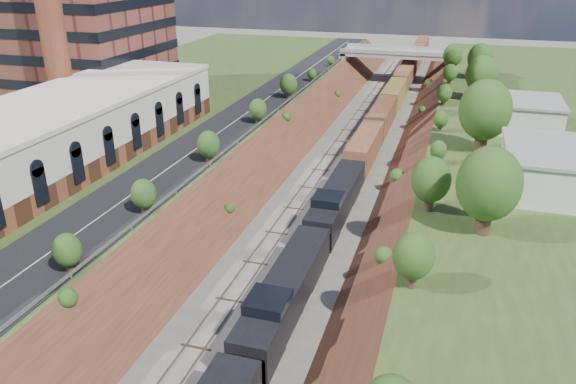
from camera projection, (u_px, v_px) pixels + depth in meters
name	position (u px, v px, depth m)	size (l,w,h in m)	color
platform_left	(107.00, 139.00, 79.25)	(44.00, 180.00, 5.00)	#354E20
embankment_left	(253.00, 172.00, 74.32)	(7.07, 180.00, 7.07)	brown
embankment_right	(423.00, 191.00, 68.42)	(7.07, 180.00, 7.07)	brown
rail_left_track	(315.00, 178.00, 72.03)	(1.58, 180.00, 0.18)	gray
rail_right_track	(355.00, 182.00, 70.64)	(1.58, 180.00, 0.18)	gray
road	(220.00, 132.00, 73.54)	(8.00, 180.00, 0.10)	black
guardrail	(249.00, 132.00, 72.07)	(0.10, 171.00, 0.70)	#99999E
commercial_building	(16.00, 150.00, 56.20)	(14.30, 62.30, 7.00)	brown
overpass	(397.00, 59.00, 123.93)	(24.50, 8.30, 7.40)	gray
white_building_near	(552.00, 170.00, 55.27)	(9.00, 12.00, 4.00)	silver
white_building_far	(528.00, 115.00, 74.82)	(8.00, 10.00, 3.60)	silver
tree_right_large	(489.00, 185.00, 45.53)	(5.25, 5.25, 7.61)	#473323
tree_left_crest	(27.00, 281.00, 36.60)	(2.45, 2.45, 3.55)	#473323
freight_train	(387.00, 107.00, 95.32)	(2.94, 165.81, 4.55)	black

